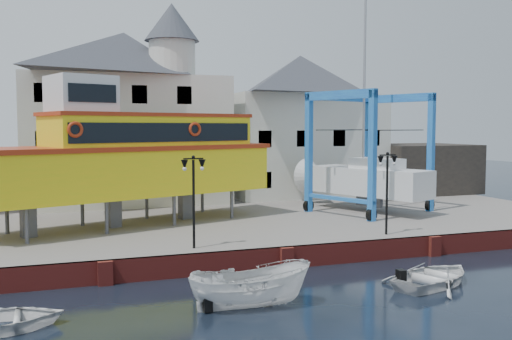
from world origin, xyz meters
name	(u,v)px	position (x,y,z in m)	size (l,w,h in m)	color
ground	(286,269)	(0.00, 0.00, 0.00)	(140.00, 140.00, 0.00)	black
hardstanding	(220,221)	(0.00, 11.00, 0.50)	(44.00, 22.00, 1.00)	slate
quay_wall	(285,258)	(0.00, 0.10, 0.50)	(44.00, 0.47, 1.00)	maroon
building_white_main	(127,115)	(-4.87, 18.39, 7.34)	(14.00, 8.30, 14.00)	silver
building_white_right	(300,125)	(9.00, 19.00, 6.60)	(12.00, 8.00, 11.20)	silver
shed_dark	(418,168)	(19.00, 17.00, 3.00)	(8.00, 7.00, 4.00)	black
lamp_post_left	(193,178)	(-4.00, 1.20, 4.17)	(1.12, 0.32, 4.20)	black
lamp_post_right	(387,172)	(6.00, 1.20, 4.17)	(1.12, 0.32, 4.20)	black
tour_boat	(114,157)	(-6.84, 7.96, 4.81)	(18.97, 10.38, 8.08)	#59595E
travel_lift	(359,173)	(8.98, 9.32, 3.45)	(8.36, 9.97, 14.72)	blue
motorboat_a	(251,308)	(-3.32, -4.76, 0.00)	(1.70, 4.51, 1.74)	silver
motorboat_b	(434,284)	(4.78, -4.40, 0.00)	(3.18, 4.45, 0.92)	silver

